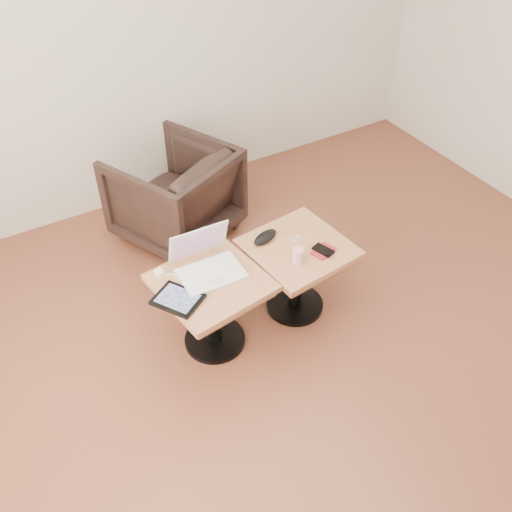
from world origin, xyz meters
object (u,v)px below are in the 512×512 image
side_table_right (297,262)px  striped_cup (298,255)px  laptop (207,263)px  armchair (175,194)px  side_table_left (212,297)px

side_table_right → striped_cup: size_ratio=7.00×
laptop → armchair: bearing=79.0°
side_table_left → armchair: bearing=68.8°
side_table_left → side_table_right: 0.57m
side_table_left → striped_cup: striped_cup is taller
side_table_left → striped_cup: (0.49, -0.11, 0.17)m
striped_cup → armchair: bearing=102.0°
armchair → side_table_left: bearing=52.3°
side_table_left → laptop: bearing=66.1°
laptop → armchair: laptop is taller
side_table_right → armchair: 1.10m
laptop → striped_cup: 0.51m
laptop → armchair: 1.01m
laptop → side_table_left: bearing=-103.9°
side_table_right → laptop: 0.58m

